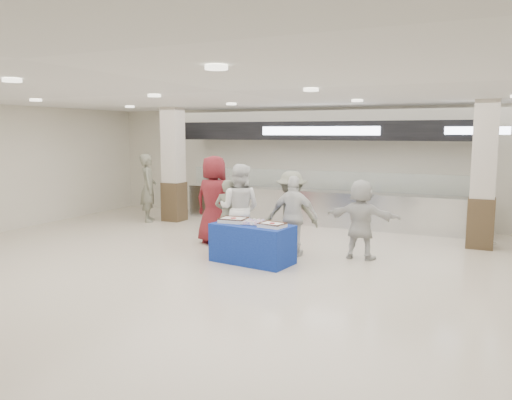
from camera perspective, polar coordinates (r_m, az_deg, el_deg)
The scene contains 15 objects.
ground at distance 8.98m, azimuth -3.20°, elevation -8.50°, with size 14.00×14.00×0.00m, color beige.
serving_line at distance 13.68m, azimuth 7.54°, elevation 2.00°, with size 8.70×0.85×2.80m.
column_left at distance 14.33m, azimuth -9.41°, elevation 3.72°, with size 0.55×0.55×3.20m.
column_right at distance 11.83m, azimuth 24.54°, elevation 2.29°, with size 0.55×0.55×3.20m.
display_table at distance 9.69m, azimuth -0.41°, elevation -4.99°, with size 1.55×0.78×0.75m, color navy.
sheet_cake_left at distance 9.84m, azimuth -2.60°, elevation -2.26°, with size 0.54×0.44×0.11m.
sheet_cake_right at distance 9.33m, azimuth 1.87°, elevation -2.83°, with size 0.51×0.43×0.10m.
cupcake_tray at distance 9.65m, azimuth -0.26°, elevation -2.55°, with size 0.48×0.38×0.07m.
civilian_maroon at distance 11.28m, azimuth -4.80°, elevation 0.01°, with size 0.98×0.63×2.00m, color maroon.
soldier_a at distance 10.57m, azimuth -3.23°, elevation -1.77°, with size 0.56×0.37×1.53m, color slate.
chef_tall at distance 10.42m, azimuth -1.91°, elevation -0.98°, with size 0.91×0.71×1.86m, color white.
chef_short at distance 10.13m, azimuth 4.36°, elevation -1.86°, with size 0.97×0.40×1.65m, color white.
soldier_b at distance 10.38m, azimuth 4.06°, elevation -1.44°, with size 1.11×0.64×1.71m, color slate.
civilian_white at distance 10.11m, azimuth 11.91°, elevation -2.16°, with size 1.49×0.47×1.60m, color silver.
soldier_bg at distance 14.38m, azimuth -12.20°, elevation 1.37°, with size 0.70×0.46×1.91m, color slate.
Camera 1 is at (4.10, -7.59, 2.51)m, focal length 35.00 mm.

